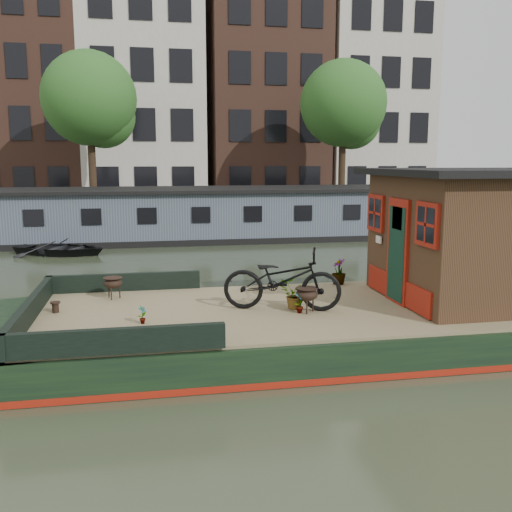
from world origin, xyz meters
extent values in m
plane|color=#293421|center=(0.00, 0.00, 0.00)|extent=(120.00, 120.00, 0.00)
cube|color=black|center=(0.00, 0.00, 0.30)|extent=(12.00, 4.00, 0.60)
cylinder|color=black|center=(-6.00, 0.00, 0.30)|extent=(4.00, 4.00, 0.60)
cube|color=maroon|center=(0.00, 0.00, 0.06)|extent=(12.02, 4.02, 0.10)
cube|color=olive|center=(0.00, 0.00, 0.62)|extent=(11.80, 3.80, 0.05)
cube|color=black|center=(-5.92, 0.00, 0.82)|extent=(0.12, 4.00, 0.35)
cube|color=black|center=(-4.50, 1.92, 0.82)|extent=(3.00, 0.12, 0.35)
cube|color=black|center=(-4.50, -1.92, 0.82)|extent=(3.00, 0.12, 0.35)
cube|color=black|center=(2.20, 0.00, 1.80)|extent=(3.50, 3.00, 2.30)
cube|color=black|center=(2.20, 0.00, 3.01)|extent=(4.00, 3.50, 0.12)
cube|color=maroon|center=(0.42, 0.00, 1.60)|extent=(0.06, 0.80, 1.90)
cube|color=black|center=(0.40, 0.00, 1.55)|extent=(0.04, 0.64, 1.70)
cube|color=maroon|center=(0.42, -1.05, 2.20)|extent=(0.06, 0.72, 0.72)
cube|color=maroon|center=(0.42, 1.05, 2.20)|extent=(0.06, 0.72, 0.72)
imported|color=black|center=(-1.75, -0.10, 1.19)|extent=(2.17, 1.31, 1.07)
imported|color=#A2442E|center=(-1.51, -0.39, 0.84)|extent=(0.24, 0.24, 0.39)
imported|color=brown|center=(-1.54, -0.10, 0.90)|extent=(0.49, 0.44, 0.51)
imported|color=#965629|center=(-0.09, 1.70, 0.92)|extent=(0.33, 0.33, 0.54)
imported|color=#A33C30|center=(-4.14, -0.54, 0.80)|extent=(0.18, 0.19, 0.30)
cylinder|color=black|center=(-5.60, 0.44, 0.74)|extent=(0.17, 0.17, 0.19)
cylinder|color=black|center=(-4.43, -1.70, 0.75)|extent=(0.17, 0.17, 0.19)
imported|color=black|center=(-7.00, 11.04, 0.33)|extent=(3.89, 3.43, 0.67)
cube|color=#4B5965|center=(0.00, 14.00, 1.00)|extent=(20.00, 4.00, 2.00)
cube|color=black|center=(0.00, 14.00, 2.05)|extent=(20.40, 4.40, 0.12)
cube|color=black|center=(0.00, 14.00, 0.12)|extent=(20.00, 4.05, 0.24)
cube|color=#47443F|center=(0.00, 20.50, 0.45)|extent=(60.00, 6.00, 0.90)
cube|color=brown|center=(-10.50, 27.50, 7.50)|extent=(6.00, 8.00, 15.00)
cube|color=#B7B2A3|center=(-4.00, 27.50, 8.25)|extent=(7.00, 8.00, 16.50)
cube|color=brown|center=(3.50, 27.50, 7.75)|extent=(7.00, 8.00, 15.50)
cube|color=#B7B2A3|center=(10.50, 27.50, 8.00)|extent=(6.50, 8.00, 16.00)
cylinder|color=#332316|center=(-6.50, 19.00, 2.90)|extent=(0.36, 0.36, 4.00)
sphere|color=#22521B|center=(-6.50, 19.00, 6.10)|extent=(4.40, 4.40, 4.40)
sphere|color=#22521B|center=(-5.90, 19.30, 5.30)|extent=(3.00, 3.00, 3.00)
cylinder|color=#332316|center=(6.00, 19.00, 2.90)|extent=(0.36, 0.36, 4.00)
sphere|color=#22521B|center=(6.00, 19.00, 6.10)|extent=(4.40, 4.40, 4.40)
sphere|color=#22521B|center=(6.60, 19.30, 5.30)|extent=(3.00, 3.00, 3.00)
camera|label=1|loc=(-4.02, -9.49, 3.21)|focal=40.00mm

